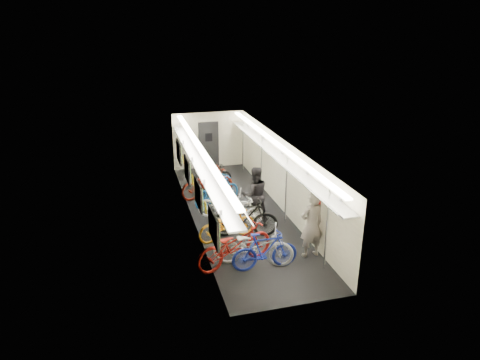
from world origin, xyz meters
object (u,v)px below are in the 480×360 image
bicycle_0 (253,246)px  passenger_mid (255,194)px  bicycle_1 (265,251)px  backpack (321,206)px  passenger_near (312,225)px

bicycle_0 → passenger_mid: bearing=2.8°
bicycle_1 → backpack: 2.02m
passenger_near → passenger_mid: 2.59m
bicycle_0 → passenger_mid: 2.65m
passenger_near → passenger_mid: size_ratio=1.04×
passenger_near → backpack: (0.38, 0.29, 0.36)m
bicycle_0 → passenger_near: 1.65m
passenger_near → passenger_mid: (-0.81, 2.46, -0.03)m
bicycle_1 → passenger_near: (1.38, 0.32, 0.41)m
bicycle_0 → passenger_near: bearing=-68.1°
bicycle_0 → passenger_mid: passenger_mid is taller
backpack → passenger_mid: bearing=101.5°
passenger_mid → backpack: size_ratio=4.70×
bicycle_0 → backpack: bearing=-60.3°
backpack → passenger_near: bearing=-160.6°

